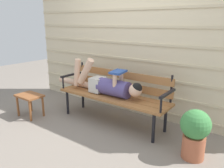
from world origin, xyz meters
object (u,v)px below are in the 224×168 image
Objects in this scene: park_bench at (115,92)px; potted_plant at (195,132)px; reclining_person at (106,84)px; footstool at (30,99)px.

park_bench reaches higher than potted_plant.
footstool is (-1.11, -0.62, -0.30)m from reclining_person.
potted_plant is at bearing -8.53° from reclining_person.
footstool is at bearing -150.63° from park_bench.
park_bench is 1.43m from footstool.
potted_plant is at bearing 8.98° from footstool.
potted_plant is (1.45, -0.22, -0.27)m from reclining_person.
reclining_person is 2.94× the size of potted_plant.
reclining_person reaches higher than potted_plant.
park_bench is 0.18m from reclining_person.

